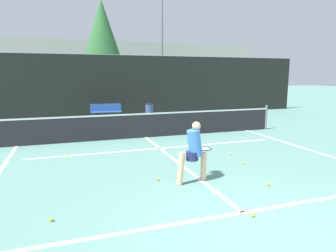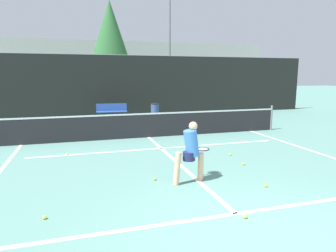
# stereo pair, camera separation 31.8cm
# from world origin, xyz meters

# --- Properties ---
(ground_plane) EXTENTS (100.00, 100.00, 0.00)m
(ground_plane) POSITION_xyz_m (0.00, 0.00, 0.00)
(ground_plane) COLOR slate
(court_baseline_near) EXTENTS (11.00, 0.10, 0.01)m
(court_baseline_near) POSITION_xyz_m (0.00, 0.79, 0.00)
(court_baseline_near) COLOR white
(court_baseline_near) RESTS_ON ground
(court_service_line) EXTENTS (8.25, 0.10, 0.01)m
(court_service_line) POSITION_xyz_m (0.00, 5.69, 0.00)
(court_service_line) COLOR white
(court_service_line) RESTS_ON ground
(court_center_mark) EXTENTS (0.10, 6.74, 0.01)m
(court_center_mark) POSITION_xyz_m (0.00, 4.16, 0.00)
(court_center_mark) COLOR white
(court_center_mark) RESTS_ON ground
(court_sideline_right) EXTENTS (0.10, 7.74, 0.01)m
(court_sideline_right) POSITION_xyz_m (4.51, 4.16, 0.00)
(court_sideline_right) COLOR white
(court_sideline_right) RESTS_ON ground
(net) EXTENTS (11.09, 0.09, 1.07)m
(net) POSITION_xyz_m (0.00, 7.53, 0.51)
(net) COLOR slate
(net) RESTS_ON ground
(fence_back) EXTENTS (24.00, 0.06, 3.51)m
(fence_back) POSITION_xyz_m (0.00, 13.87, 1.75)
(fence_back) COLOR black
(fence_back) RESTS_ON ground
(player_practicing) EXTENTS (1.06, 0.67, 1.38)m
(player_practicing) POSITION_xyz_m (-0.19, 2.50, 0.74)
(player_practicing) COLOR #DBAD84
(player_practicing) RESTS_ON ground
(tennis_ball_scattered_0) EXTENTS (0.07, 0.07, 0.07)m
(tennis_ball_scattered_0) POSITION_xyz_m (1.62, 3.27, 0.03)
(tennis_ball_scattered_0) COLOR #D1E033
(tennis_ball_scattered_0) RESTS_ON ground
(tennis_ball_scattered_1) EXTENTS (0.07, 0.07, 0.07)m
(tennis_ball_scattered_1) POSITION_xyz_m (1.25, 1.73, 0.03)
(tennis_ball_scattered_1) COLOR #D1E033
(tennis_ball_scattered_1) RESTS_ON ground
(tennis_ball_scattered_2) EXTENTS (0.07, 0.07, 0.07)m
(tennis_ball_scattered_2) POSITION_xyz_m (-3.18, 1.54, 0.03)
(tennis_ball_scattered_2) COLOR #D1E033
(tennis_ball_scattered_2) RESTS_ON ground
(tennis_ball_scattered_4) EXTENTS (0.07, 0.07, 0.07)m
(tennis_ball_scattered_4) POSITION_xyz_m (-0.94, 2.83, 0.03)
(tennis_ball_scattered_4) COLOR #D1E033
(tennis_ball_scattered_4) RESTS_ON ground
(tennis_ball_scattered_5) EXTENTS (0.07, 0.07, 0.07)m
(tennis_ball_scattered_5) POSITION_xyz_m (-2.93, 5.71, 0.03)
(tennis_ball_scattered_5) COLOR #D1E033
(tennis_ball_scattered_5) RESTS_ON ground
(tennis_ball_scattered_6) EXTENTS (0.07, 0.07, 0.07)m
(tennis_ball_scattered_6) POSITION_xyz_m (1.76, 4.26, 0.03)
(tennis_ball_scattered_6) COLOR #D1E033
(tennis_ball_scattered_6) RESTS_ON ground
(tennis_ball_scattered_7) EXTENTS (0.07, 0.07, 0.07)m
(tennis_ball_scattered_7) POSITION_xyz_m (0.07, 0.59, 0.03)
(tennis_ball_scattered_7) COLOR #D1E033
(tennis_ball_scattered_7) RESTS_ON ground
(courtside_bench) EXTENTS (1.63, 0.49, 0.86)m
(courtside_bench) POSITION_xyz_m (-0.85, 12.57, 0.47)
(courtside_bench) COLOR #2D519E
(courtside_bench) RESTS_ON ground
(trash_bin) EXTENTS (0.46, 0.46, 0.84)m
(trash_bin) POSITION_xyz_m (1.49, 12.36, 0.42)
(trash_bin) COLOR #384C7F
(trash_bin) RESTS_ON ground
(parked_car) EXTENTS (1.87, 4.38, 1.45)m
(parked_car) POSITION_xyz_m (0.14, 16.20, 0.61)
(parked_car) COLOR silver
(parked_car) RESTS_ON ground
(floodlight_mast) EXTENTS (1.10, 0.24, 9.36)m
(floodlight_mast) POSITION_xyz_m (4.41, 19.17, 5.87)
(floodlight_mast) COLOR slate
(floodlight_mast) RESTS_ON ground
(tree_west) EXTENTS (2.98, 2.98, 7.96)m
(tree_west) POSITION_xyz_m (0.02, 20.31, 5.61)
(tree_west) COLOR brown
(tree_west) RESTS_ON ground
(building_far) EXTENTS (36.00, 2.40, 5.75)m
(building_far) POSITION_xyz_m (0.00, 28.88, 2.88)
(building_far) COLOR #B2ADA3
(building_far) RESTS_ON ground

